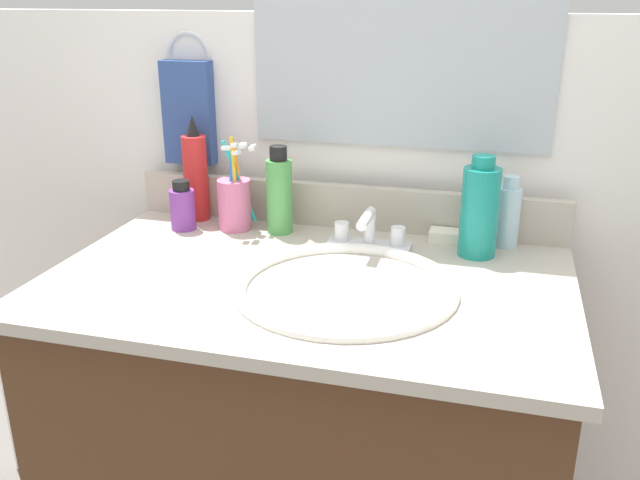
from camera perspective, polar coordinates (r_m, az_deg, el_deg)
countertop at (r=1.19m, az=-1.07°, el=-3.57°), size 0.91×0.58×0.02m
backsplash at (r=1.42m, az=2.06°, el=2.87°), size 0.91×0.02×0.09m
back_wall at (r=1.57m, az=2.47°, el=-5.76°), size 2.01×0.04×1.30m
mirror_panel at (r=1.38m, az=6.99°, el=19.33°), size 0.60×0.01×0.56m
towel_ring at (r=1.52m, az=-10.99°, el=15.03°), size 0.10×0.01×0.10m
hand_towel at (r=1.52m, az=-10.98°, el=10.45°), size 0.11×0.04×0.22m
sink_basin at (r=1.15m, az=2.12°, el=-5.55°), size 0.38×0.38×0.11m
faucet at (r=1.30m, az=4.13°, el=0.36°), size 0.16×0.10×0.08m
bottle_gel_clear at (r=1.35m, az=15.54°, el=2.06°), size 0.05×0.05×0.14m
bottle_spray_red at (r=1.48m, az=-10.42°, el=5.43°), size 0.05×0.05×0.23m
bottle_cream_purple at (r=1.43m, az=-11.48°, el=2.72°), size 0.05×0.05×0.10m
bottle_toner_green at (r=1.38m, az=-3.45°, el=3.93°), size 0.05×0.05×0.18m
bottle_mouthwash_teal at (r=1.28m, az=13.26°, el=2.47°), size 0.07×0.07×0.19m
cup_pink at (r=1.41m, az=-7.17°, el=3.24°), size 0.08×0.07×0.20m
soap_bar at (r=1.36m, az=10.52°, el=0.33°), size 0.06×0.04×0.02m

